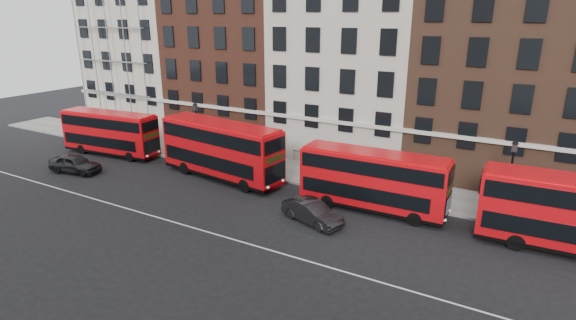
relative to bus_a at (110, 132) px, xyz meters
The scene contains 13 objects.
ground 20.63m from the bus_a, 17.49° to the right, with size 120.00×120.00×0.00m, color black.
pavement 20.15m from the bus_a, 12.50° to the left, with size 80.00×5.00×0.15m, color gray.
kerb 19.76m from the bus_a, ahead, with size 80.00×0.30×0.16m, color gray.
road_centre_line 21.31m from the bus_a, 22.65° to the right, with size 70.00×0.12×0.01m, color white.
building_terrace 23.92m from the bus_a, 31.32° to the left, with size 64.00×11.95×22.00m.
bus_a is the anchor object (origin of this frame).
bus_b 13.20m from the bus_a, ahead, with size 11.41×4.11×4.69m.
bus_c 26.00m from the bus_a, ahead, with size 9.99×2.62×4.18m.
car_rear 5.46m from the bus_a, 73.33° to the right, with size 1.83×4.55×1.55m, color black.
car_front 23.69m from the bus_a, ahead, with size 1.51×4.33×1.43m, color black.
lamp_post_left 8.96m from the bus_a, 16.27° to the left, with size 0.44×0.44×5.33m.
lamp_post_right 34.23m from the bus_a, ahead, with size 0.44×0.44×5.33m.
iron_railings 20.68m from the bus_a, 18.48° to the left, with size 6.60×0.06×1.00m, color black, non-canonical shape.
Camera 1 is at (15.50, -21.32, 12.86)m, focal length 28.00 mm.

